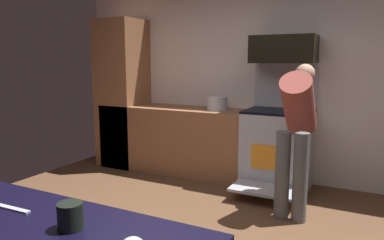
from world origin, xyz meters
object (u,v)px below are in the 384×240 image
person_cook (297,126)px  mug_coffee (70,216)px  microwave (283,49)px  stock_pot (217,103)px  oven_range (278,147)px

person_cook → mug_coffee: size_ratio=14.88×
microwave → stock_pot: (-0.80, -0.08, -0.67)m
mug_coffee → stock_pot: stock_pot is taller
microwave → person_cook: size_ratio=0.50×
person_cook → mug_coffee: (-0.31, -2.62, 0.06)m
person_cook → microwave: bearing=113.7°
oven_range → stock_pot: size_ratio=5.63×
mug_coffee → stock_pot: (-0.83, 3.31, 0.04)m
person_cook → mug_coffee: person_cook is taller
oven_range → stock_pot: (-0.80, 0.02, 0.48)m
microwave → mug_coffee: 3.47m
oven_range → microwave: microwave is taller
oven_range → stock_pot: bearing=178.9°
mug_coffee → stock_pot: bearing=104.0°
oven_range → mug_coffee: (0.03, -3.30, 0.44)m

